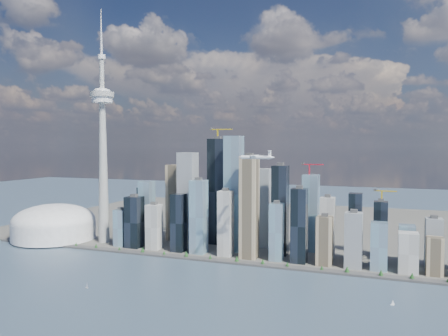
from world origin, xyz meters
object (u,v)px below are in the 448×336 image
(sailboat_east, at_px, (393,303))
(dome_stadium, at_px, (54,224))
(needle_tower, at_px, (103,145))
(sailboat_west, at_px, (87,286))
(airplane, at_px, (256,157))

(sailboat_east, bearing_deg, dome_stadium, 158.03)
(needle_tower, distance_m, sailboat_east, 712.24)
(dome_stadium, bearing_deg, sailboat_west, -41.60)
(dome_stadium, relative_size, airplane, 3.07)
(dome_stadium, distance_m, sailboat_east, 806.53)
(dome_stadium, xyz_separation_m, sailboat_east, (784.18, -184.99, -36.64))
(sailboat_west, relative_size, sailboat_east, 1.19)
(dome_stadium, bearing_deg, sailboat_east, -13.27)
(sailboat_west, bearing_deg, airplane, 58.93)
(dome_stadium, distance_m, airplane, 588.90)
(dome_stadium, relative_size, sailboat_west, 19.34)
(sailboat_west, bearing_deg, needle_tower, 144.35)
(dome_stadium, height_order, sailboat_east, dome_stadium)
(sailboat_east, bearing_deg, sailboat_west, -177.63)
(airplane, xyz_separation_m, sailboat_east, (232.02, -79.00, -211.84))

